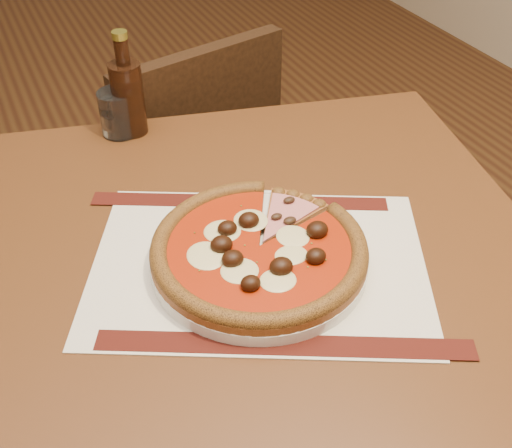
{
  "coord_description": "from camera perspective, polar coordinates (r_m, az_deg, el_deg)",
  "views": [
    {
      "loc": [
        0.18,
        -1.05,
        1.34
      ],
      "look_at": [
        0.48,
        -0.42,
        0.78
      ],
      "focal_mm": 45.0,
      "sensor_mm": 36.0,
      "label": 1
    }
  ],
  "objects": [
    {
      "name": "chair_far",
      "position": [
        1.53,
        -6.43,
        3.97
      ],
      "size": [
        0.47,
        0.47,
        0.83
      ],
      "rotation": [
        0.0,
        0.0,
        3.37
      ],
      "color": "black",
      "rests_on": "ground"
    },
    {
      "name": "water_glass",
      "position": [
        1.16,
        -12.14,
        9.63
      ],
      "size": [
        0.07,
        0.07,
        0.08
      ],
      "primitive_type": "cylinder",
      "rotation": [
        0.0,
        0.0,
        -0.04
      ],
      "color": "white",
      "rests_on": "table"
    },
    {
      "name": "bottle",
      "position": [
        1.14,
        -11.33,
        11.2
      ],
      "size": [
        0.06,
        0.06,
        0.19
      ],
      "color": "#371B0D",
      "rests_on": "table"
    },
    {
      "name": "placemat",
      "position": [
        0.87,
        0.27,
        -3.64
      ],
      "size": [
        0.55,
        0.49,
        0.0
      ],
      "primitive_type": "cube",
      "rotation": [
        0.0,
        0.0,
        -0.47
      ],
      "color": "beige",
      "rests_on": "table"
    },
    {
      "name": "ham_slice",
      "position": [
        0.92,
        2.58,
        1.16
      ],
      "size": [
        0.12,
        0.11,
        0.02
      ],
      "rotation": [
        0.0,
        0.0,
        0.65
      ],
      "color": "brown",
      "rests_on": "plate"
    },
    {
      "name": "plate",
      "position": [
        0.87,
        0.27,
        -3.15
      ],
      "size": [
        0.29,
        0.29,
        0.02
      ],
      "primitive_type": "cylinder",
      "color": "white",
      "rests_on": "placemat"
    },
    {
      "name": "pizza",
      "position": [
        0.85,
        0.26,
        -2.18
      ],
      "size": [
        0.29,
        0.29,
        0.04
      ],
      "color": "brown",
      "rests_on": "plate"
    },
    {
      "name": "table",
      "position": [
        0.97,
        0.51,
        -6.74
      ],
      "size": [
        0.96,
        0.96,
        0.75
      ],
      "rotation": [
        0.0,
        0.0,
        -0.23
      ],
      "color": "#5F2F16",
      "rests_on": "ground"
    }
  ]
}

